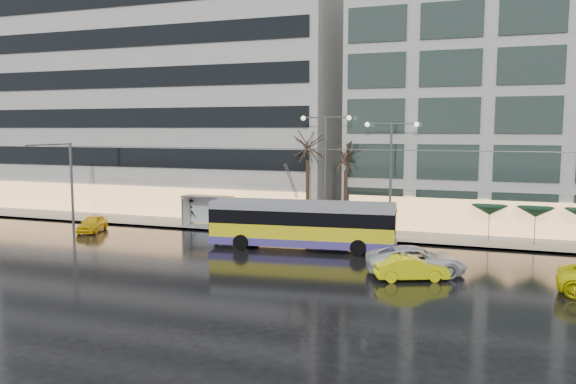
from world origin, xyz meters
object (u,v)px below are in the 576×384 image
at_px(bus_shelter, 205,204).
at_px(street_lamp_near, 326,157).
at_px(taxi_a, 92,224).
at_px(trolleybus, 302,226).

relative_size(bus_shelter, street_lamp_near, 0.47).
bearing_deg(taxi_a, trolleybus, -20.22).
height_order(trolleybus, bus_shelter, trolleybus).
relative_size(bus_shelter, taxi_a, 1.10).
bearing_deg(street_lamp_near, bus_shelter, -179.37).
bearing_deg(street_lamp_near, trolleybus, -90.92).
xyz_separation_m(trolleybus, street_lamp_near, (0.09, 5.59, 4.40)).
height_order(street_lamp_near, taxi_a, street_lamp_near).
relative_size(street_lamp_near, taxi_a, 2.37).
height_order(trolleybus, taxi_a, trolleybus).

